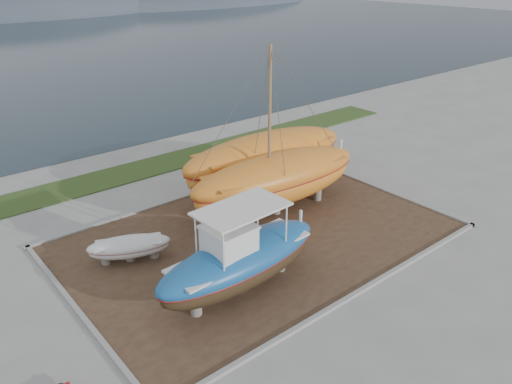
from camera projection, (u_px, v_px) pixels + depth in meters
ground at (318, 273)px, 21.71m from camera, size 140.00×140.00×0.00m
dirt_patch at (259, 237)px, 24.49m from camera, size 18.00×12.00×0.06m
curb_frame at (259, 236)px, 24.47m from camera, size 18.60×12.60×0.15m
grass_strip at (146, 168)px, 32.52m from camera, size 44.00×3.00×0.08m
blue_caique at (240, 251)px, 19.68m from camera, size 7.90×2.79×3.76m
white_dinghy at (130, 249)px, 22.30m from camera, size 3.91×2.77×1.10m
orange_sailboat at (278, 135)px, 24.84m from camera, size 10.28×3.80×8.82m
orange_bare_hull at (266, 165)px, 28.34m from camera, size 10.78×3.80×3.48m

